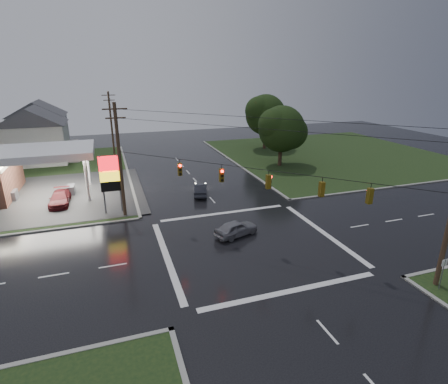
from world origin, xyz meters
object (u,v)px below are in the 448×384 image
object	(u,v)px
pylon_sign	(110,175)
utility_pole_n	(111,122)
car_north	(200,189)
tree_ne_far	(266,115)
house_near	(35,134)
car_pump	(60,198)
tree_ne_near	(282,129)
car_crossing	(236,228)
utility_pole_nw	(120,160)
house_far	(39,124)

from	to	relation	value
pylon_sign	utility_pole_n	xyz separation A→B (m)	(1.00, 27.50, 1.46)
car_north	tree_ne_far	bearing A→B (deg)	-115.50
utility_pole_n	house_near	bearing A→B (deg)	-170.09
pylon_sign	tree_ne_far	xyz separation A→B (m)	(27.65, 23.49, 2.17)
car_north	car_pump	xyz separation A→B (m)	(-15.11, 1.84, 0.02)
tree_ne_near	car_crossing	bearing A→B (deg)	-126.16
pylon_sign	car_crossing	world-z (taller)	pylon_sign
utility_pole_n	car_pump	distance (m)	24.44
utility_pole_n	utility_pole_nw	bearing A→B (deg)	-90.00
car_north	tree_ne_near	bearing A→B (deg)	-134.01
tree_ne_near	car_north	size ratio (longest dim) A/B	2.19
utility_pole_n	house_near	size ratio (longest dim) A/B	0.95
house_near	car_pump	xyz separation A→B (m)	(5.04, -21.09, -3.71)
house_near	tree_ne_near	size ratio (longest dim) A/B	1.23
house_far	car_pump	size ratio (longest dim) A/B	2.32
utility_pole_n	tree_ne_near	bearing A→B (deg)	-34.10
tree_ne_far	car_north	distance (m)	28.12
tree_ne_near	house_near	bearing A→B (deg)	158.24
utility_pole_n	tree_ne_near	distance (m)	28.55
house_near	car_crossing	xyz separation A→B (m)	(20.36, -34.17, -3.73)
car_north	car_crossing	size ratio (longest dim) A/B	1.03
car_pump	utility_pole_n	bearing A→B (deg)	75.78
utility_pole_n	car_pump	xyz separation A→B (m)	(-6.41, -23.09, -4.78)
house_near	house_far	xyz separation A→B (m)	(-1.00, 12.00, 0.00)
tree_ne_far	car_pump	xyz separation A→B (m)	(-33.06, -19.09, -5.49)
car_crossing	utility_pole_n	bearing A→B (deg)	-4.51
house_near	house_far	bearing A→B (deg)	94.76
utility_pole_nw	tree_ne_near	world-z (taller)	utility_pole_nw
utility_pole_n	tree_ne_far	world-z (taller)	utility_pole_n
utility_pole_nw	house_far	world-z (taller)	utility_pole_nw
car_pump	house_near	bearing A→B (deg)	104.73
utility_pole_nw	car_north	distance (m)	10.67
house_near	car_crossing	world-z (taller)	house_near
tree_ne_near	car_crossing	size ratio (longest dim) A/B	2.25
utility_pole_n	car_north	distance (m)	26.84
house_near	house_far	size ratio (longest dim) A/B	1.00
tree_ne_far	pylon_sign	bearing A→B (deg)	-139.65
utility_pole_nw	tree_ne_near	xyz separation A→B (m)	(23.64, 12.49, -0.16)
pylon_sign	car_pump	world-z (taller)	pylon_sign
pylon_sign	house_near	bearing A→B (deg)	112.28
tree_ne_far	car_crossing	distance (m)	37.14
utility_pole_nw	house_far	distance (m)	40.48
utility_pole_nw	house_far	size ratio (longest dim) A/B	1.00
tree_ne_near	car_pump	size ratio (longest dim) A/B	1.88
house_far	car_crossing	xyz separation A→B (m)	(21.36, -46.17, -3.73)
utility_pole_n	car_crossing	world-z (taller)	utility_pole_n
pylon_sign	house_near	distance (m)	27.56
tree_ne_near	tree_ne_far	world-z (taller)	tree_ne_far
car_crossing	car_pump	bearing A→B (deg)	31.17
car_north	car_crossing	world-z (taller)	car_crossing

